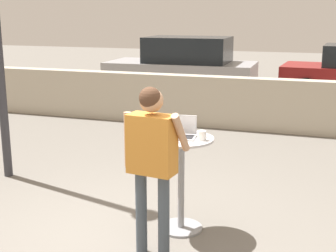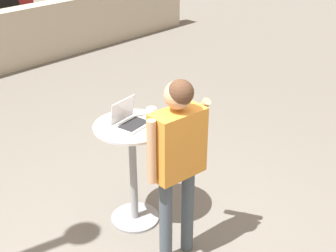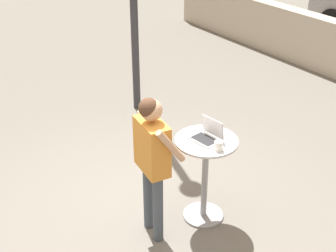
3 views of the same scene
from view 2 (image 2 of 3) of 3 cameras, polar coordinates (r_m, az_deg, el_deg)
cafe_table at (r=4.32m, az=-4.30°, el=-4.32°), size 0.68×0.68×1.03m
laptop at (r=4.12m, az=-4.70°, el=0.80°), size 0.33×0.28×0.23m
coffee_mug at (r=4.24m, az=-2.03°, el=1.62°), size 0.12×0.09×0.10m
standing_person at (r=3.68m, az=1.16°, el=-2.97°), size 0.61×0.34×1.66m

